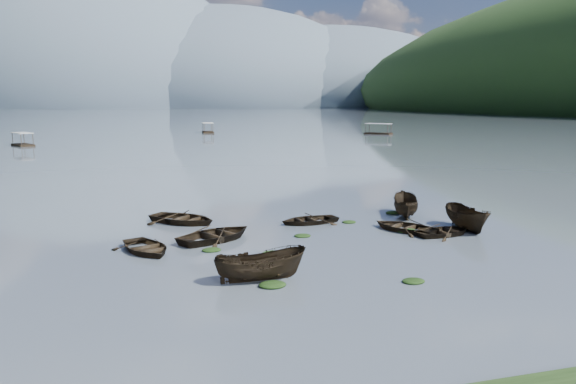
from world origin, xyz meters
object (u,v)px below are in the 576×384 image
object	(u,v)px
rowboat_0	(146,252)
pontoon_left	(23,146)
rowboat_3	(405,230)
pontoon_centre	(208,133)

from	to	relation	value
rowboat_0	pontoon_left	size ratio (longest dim) A/B	0.69
rowboat_3	pontoon_left	world-z (taller)	pontoon_left
rowboat_3	pontoon_left	bearing A→B (deg)	-98.01
rowboat_3	rowboat_0	bearing A→B (deg)	-28.44
rowboat_3	pontoon_centre	bearing A→B (deg)	-123.15
rowboat_0	pontoon_centre	bearing A→B (deg)	60.80
rowboat_0	rowboat_3	world-z (taller)	rowboat_3
rowboat_0	rowboat_3	distance (m)	15.81
rowboat_0	pontoon_centre	world-z (taller)	pontoon_centre
pontoon_left	pontoon_centre	bearing A→B (deg)	16.13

